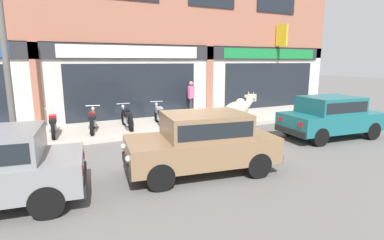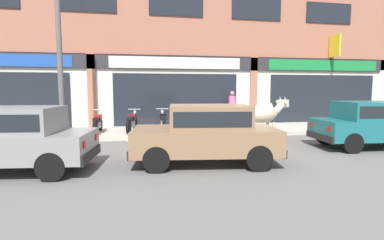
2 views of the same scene
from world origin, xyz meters
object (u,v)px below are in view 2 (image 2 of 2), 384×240
Objects in this scene: utility_pole at (59,47)px; motorcycle_2 at (163,121)px; motorcycle_1 at (132,122)px; pedestrian at (232,104)px; motorcycle_3 at (195,121)px; car_0 at (372,122)px; car_2 at (207,131)px; cow at (264,114)px; motorcycle_0 at (98,123)px; car_1 at (11,136)px.

motorcycle_2 is at bearing 15.44° from utility_pole.
utility_pole is (-2.38, -0.97, 2.75)m from motorcycle_1.
motorcycle_3 is at bearing -146.38° from pedestrian.
car_0 is 2.07× the size of motorcycle_1.
car_0 is at bearing -33.80° from motorcycle_2.
motorcycle_2 is 4.68m from utility_pole.
car_2 is 5.13m from motorcycle_2.
cow reaches higher than car_2.
motorcycle_1 is 1.12× the size of pedestrian.
car_0 is at bearing -28.85° from motorcycle_1.
motorcycle_0 and motorcycle_2 have the same top height.
car_1 is at bearing -93.12° from utility_pole.
motorcycle_3 is (2.60, 0.04, 0.00)m from motorcycle_1.
car_1 is 4.42m from car_2.
cow is 1.11× the size of motorcycle_1.
car_0 is at bearing -22.78° from cow.
car_2 is 2.08× the size of motorcycle_3.
car_0 reaches higher than motorcycle_3.
motorcycle_0 is at bearing -166.33° from pedestrian.
motorcycle_1 is (1.30, 0.03, 0.00)m from motorcycle_0.
motorcycle_2 is at bearing -157.88° from pedestrian.
motorcycle_1 is at bearing 147.32° from cow.
cow is at bearing -94.04° from pedestrian.
motorcycle_1 is 2.61m from motorcycle_3.
cow is 5.22m from motorcycle_1.
motorcycle_2 is at bearing 96.22° from car_2.
car_2 is at bearing -83.78° from motorcycle_2.
car_1 is at bearing -127.81° from motorcycle_2.
motorcycle_3 is at bearing 0.49° from motorcycle_2.
motorcycle_1 is at bearing -163.10° from pedestrian.
car_0 reaches higher than motorcycle_1.
motorcycle_3 is 0.29× the size of utility_pole.
motorcycle_1 is (-4.37, 2.81, -0.48)m from cow.
utility_pole is (-6.76, 1.83, 2.27)m from cow.
car_2 is at bearing -170.03° from car_0.
cow is 7.36m from utility_pole.
motorcycle_1 is at bearing 151.15° from car_0.
car_0 is 0.59× the size of utility_pole.
car_0 is 2.05× the size of motorcycle_2.
motorcycle_1 and motorcycle_2 have the same top height.
motorcycle_3 is at bearing 81.21° from car_2.
motorcycle_2 is at bearing -179.51° from motorcycle_3.
motorcycle_2 is at bearing 137.64° from cow.
utility_pole reaches higher than car_0.
pedestrian reaches higher than motorcycle_3.
motorcycle_2 is (2.56, 0.07, 0.00)m from motorcycle_0.
motorcycle_0 is at bearing 41.04° from utility_pole.
utility_pole is (-4.99, -1.02, 2.75)m from motorcycle_3.
car_1 is at bearing -136.22° from motorcycle_3.
utility_pole is (-9.79, 3.10, 2.46)m from car_0.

